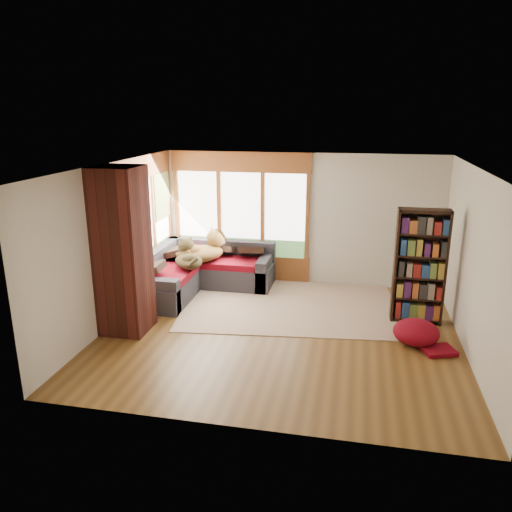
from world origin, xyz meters
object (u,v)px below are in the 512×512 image
at_px(brick_chimney, 122,251).
at_px(sectional_sofa, 195,273).
at_px(pouf, 416,331).
at_px(dog_brindle, 188,256).
at_px(area_rug, 290,302).
at_px(bookshelf, 420,267).
at_px(dog_tan, 205,249).

relative_size(brick_chimney, sectional_sofa, 1.18).
distance_m(pouf, dog_brindle, 4.25).
height_order(pouf, dog_brindle, dog_brindle).
bearing_deg(dog_brindle, area_rug, -119.06).
distance_m(bookshelf, dog_brindle, 4.11).
xyz_separation_m(sectional_sofa, bookshelf, (4.09, -0.79, 0.65)).
bearing_deg(brick_chimney, pouf, 5.04).
xyz_separation_m(bookshelf, dog_tan, (-3.89, 0.86, -0.15)).
bearing_deg(pouf, sectional_sofa, 157.66).
relative_size(brick_chimney, pouf, 3.82).
relative_size(pouf, dog_tan, 0.64).
relative_size(pouf, dog_brindle, 0.75).
relative_size(sectional_sofa, pouf, 3.23).
height_order(bookshelf, dog_brindle, bookshelf).
bearing_deg(brick_chimney, sectional_sofa, 77.71).
relative_size(area_rug, pouf, 5.54).
bearing_deg(sectional_sofa, pouf, -24.41).
bearing_deg(area_rug, brick_chimney, -145.47).
relative_size(sectional_sofa, bookshelf, 1.16).
xyz_separation_m(brick_chimney, sectional_sofa, (0.45, 2.05, -1.00)).
bearing_deg(brick_chimney, bookshelf, 15.45).
relative_size(bookshelf, dog_brindle, 2.10).
relative_size(sectional_sofa, dog_tan, 2.07).
bearing_deg(pouf, bookshelf, 85.27).
bearing_deg(bookshelf, brick_chimney, -164.55).
height_order(sectional_sofa, pouf, sectional_sofa).
height_order(brick_chimney, pouf, brick_chimney).
bearing_deg(bookshelf, area_rug, 169.57).
relative_size(bookshelf, pouf, 2.79).
height_order(area_rug, pouf, pouf).
xyz_separation_m(area_rug, dog_brindle, (-1.94, 0.03, 0.75)).
bearing_deg(dog_brindle, sectional_sofa, -26.65).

